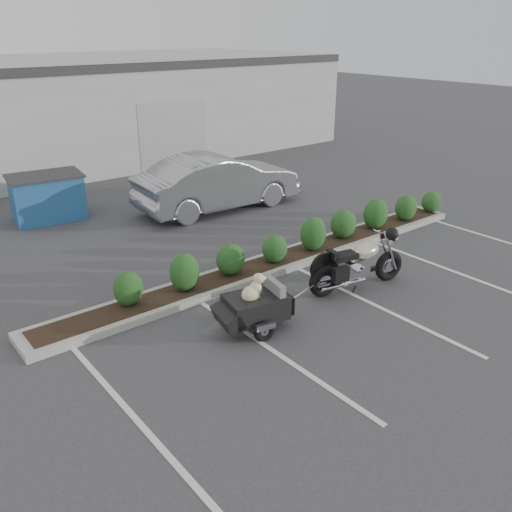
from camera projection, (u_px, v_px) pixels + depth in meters
ground at (314, 313)px, 10.68m from camera, size 90.00×90.00×0.00m
planter_kerb at (279, 262)px, 12.81m from camera, size 12.00×1.00×0.15m
building at (25, 111)px, 22.13m from camera, size 26.00×10.00×4.00m
motorcycle at (358, 265)px, 11.48m from camera, size 2.40×1.01×1.39m
pet_trailer at (255, 306)px, 9.93m from camera, size 1.95×1.11×1.15m
sedan at (218, 182)px, 16.49m from camera, size 5.18×2.03×1.68m
dumpster at (47, 197)px, 15.63m from camera, size 2.18×1.63×1.32m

